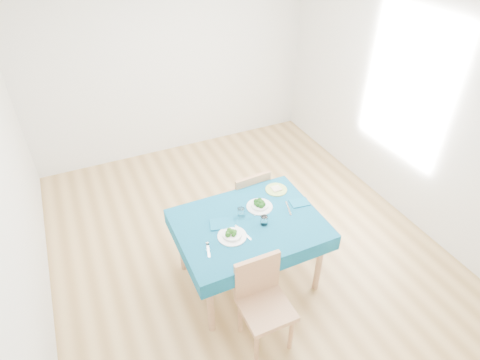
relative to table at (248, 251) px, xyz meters
name	(u,v)px	position (x,y,z in m)	size (l,w,h in m)	color
room_shell	(240,137)	(0.15, 0.52, 0.97)	(4.02, 4.52, 2.73)	olive
table	(248,251)	(0.00, 0.00, 0.00)	(1.32, 1.00, 0.76)	navy
chair_near	(266,303)	(-0.17, -0.68, 0.13)	(0.41, 0.44, 1.01)	#A2724C
chair_far	(244,193)	(0.29, 0.70, 0.13)	(0.41, 0.45, 1.02)	#A2724C
bowl_near	(232,233)	(-0.21, -0.10, 0.42)	(0.26, 0.26, 0.08)	white
bowl_far	(260,204)	(0.19, 0.15, 0.42)	(0.25, 0.25, 0.08)	white
fork_near	(208,250)	(-0.46, -0.17, 0.38)	(0.02, 0.16, 0.00)	silver
knife_near	(243,232)	(-0.11, -0.10, 0.38)	(0.02, 0.23, 0.00)	silver
fork_far	(252,210)	(0.10, 0.15, 0.38)	(0.02, 0.18, 0.00)	silver
knife_far	(288,208)	(0.43, 0.02, 0.38)	(0.02, 0.21, 0.00)	silver
napkin_near	(222,224)	(-0.23, 0.08, 0.39)	(0.22, 0.15, 0.01)	#0D5170
napkin_far	(300,203)	(0.57, 0.04, 0.38)	(0.18, 0.13, 0.01)	#0D5170
tumbler_center	(241,212)	(-0.03, 0.11, 0.42)	(0.07, 0.07, 0.09)	white
tumbler_side	(264,220)	(0.12, -0.07, 0.42)	(0.07, 0.07, 0.09)	white
side_plate	(276,190)	(0.46, 0.32, 0.38)	(0.22, 0.22, 0.01)	#A2C15E
bread_slice	(276,189)	(0.46, 0.32, 0.40)	(0.09, 0.09, 0.01)	beige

